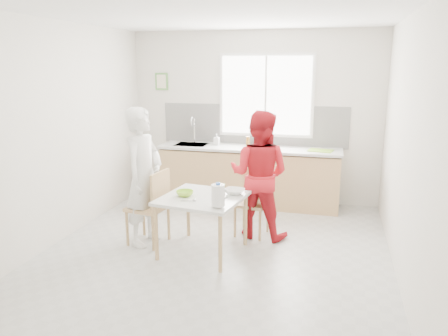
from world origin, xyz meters
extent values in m
plane|color=#B7B7B2|center=(0.00, 0.00, 0.00)|extent=(4.50, 4.50, 0.00)
plane|color=silver|center=(0.00, 2.25, 1.35)|extent=(4.00, 0.00, 4.00)
plane|color=silver|center=(0.00, -2.25, 1.35)|extent=(4.00, 0.00, 4.00)
plane|color=silver|center=(-2.00, 0.00, 1.35)|extent=(0.00, 4.50, 4.50)
plane|color=silver|center=(2.00, 0.00, 1.35)|extent=(0.00, 4.50, 4.50)
plane|color=white|center=(0.00, 0.00, 2.70)|extent=(4.50, 4.50, 0.00)
cube|color=white|center=(0.20, 2.23, 1.70)|extent=(1.50, 0.03, 1.30)
cube|color=white|center=(0.20, 2.21, 1.70)|extent=(1.40, 0.02, 1.20)
cube|color=white|center=(0.20, 2.21, 1.70)|extent=(0.03, 0.03, 1.20)
cube|color=white|center=(0.00, 2.24, 1.23)|extent=(3.00, 0.02, 0.65)
cube|color=#569644|center=(-1.55, 2.23, 1.90)|extent=(0.22, 0.02, 0.28)
cube|color=beige|center=(-1.55, 2.22, 1.90)|extent=(0.16, 0.01, 0.22)
cube|color=tan|center=(0.00, 1.95, 0.43)|extent=(2.80, 0.60, 0.86)
cube|color=#3F3326|center=(0.00, 1.95, 0.05)|extent=(2.80, 0.54, 0.10)
cube|color=silver|center=(0.00, 1.95, 0.90)|extent=(2.84, 0.64, 0.04)
cube|color=#A5A5AA|center=(-0.95, 1.95, 0.91)|extent=(0.50, 0.40, 0.03)
cylinder|color=silver|center=(-0.95, 2.11, 1.10)|extent=(0.02, 0.02, 0.36)
torus|color=silver|center=(-0.95, 2.04, 1.28)|extent=(0.02, 0.18, 0.18)
cube|color=silver|center=(-0.15, -0.02, 0.67)|extent=(1.01, 1.01, 0.04)
cylinder|color=tan|center=(-0.60, -0.36, 0.32)|extent=(0.04, 0.04, 0.63)
cylinder|color=tan|center=(-0.49, 0.42, 0.32)|extent=(0.04, 0.04, 0.63)
cylinder|color=tan|center=(0.18, -0.47, 0.32)|extent=(0.04, 0.04, 0.63)
cylinder|color=tan|center=(0.29, 0.31, 0.32)|extent=(0.04, 0.04, 0.63)
cube|color=tan|center=(-0.90, 0.08, 0.46)|extent=(0.49, 0.49, 0.04)
cube|color=tan|center=(-0.70, 0.05, 0.71)|extent=(0.09, 0.41, 0.45)
cylinder|color=tan|center=(-1.05, 0.29, 0.22)|extent=(0.04, 0.04, 0.44)
cylinder|color=tan|center=(-1.10, -0.08, 0.22)|extent=(0.04, 0.04, 0.44)
cylinder|color=tan|center=(-0.69, 0.24, 0.22)|extent=(0.04, 0.04, 0.44)
cylinder|color=tan|center=(-0.74, -0.13, 0.22)|extent=(0.04, 0.04, 0.44)
cube|color=tan|center=(0.30, 0.67, 0.42)|extent=(0.44, 0.44, 0.04)
cube|color=tan|center=(0.32, 0.85, 0.65)|extent=(0.37, 0.08, 0.41)
cylinder|color=tan|center=(0.11, 0.53, 0.20)|extent=(0.03, 0.03, 0.40)
cylinder|color=tan|center=(0.44, 0.48, 0.20)|extent=(0.03, 0.03, 0.40)
cylinder|color=tan|center=(0.16, 0.86, 0.20)|extent=(0.03, 0.03, 0.40)
cylinder|color=tan|center=(0.49, 0.81, 0.20)|extent=(0.03, 0.03, 0.40)
imported|color=white|center=(-0.93, 0.09, 0.85)|extent=(0.49, 0.67, 1.69)
imported|color=red|center=(0.39, 0.66, 0.81)|extent=(0.87, 0.72, 1.63)
imported|color=#9BD832|center=(-0.36, -0.05, 0.72)|extent=(0.23, 0.23, 0.06)
imported|color=white|center=(0.18, 0.18, 0.72)|extent=(0.27, 0.27, 0.06)
cylinder|color=white|center=(0.12, -0.35, 0.82)|extent=(0.14, 0.14, 0.23)
cylinder|color=blue|center=(0.12, -0.35, 0.95)|extent=(0.05, 0.05, 0.03)
torus|color=white|center=(0.20, -0.35, 0.84)|extent=(0.11, 0.04, 0.11)
cube|color=#91C32D|center=(-0.01, 0.24, 0.73)|extent=(0.11, 0.11, 0.09)
cylinder|color=#A5A5AA|center=(-0.26, -0.23, 0.70)|extent=(0.16, 0.04, 0.01)
cube|color=#85BE2B|center=(1.09, 1.91, 0.93)|extent=(0.39, 0.31, 0.01)
cylinder|color=black|center=(0.09, 2.08, 1.08)|extent=(0.07, 0.07, 0.32)
cylinder|color=black|center=(0.09, 2.03, 1.07)|extent=(0.07, 0.07, 0.30)
cylinder|color=brown|center=(-0.03, 1.98, 1.00)|extent=(0.06, 0.06, 0.16)
imported|color=#999999|center=(-0.54, 2.00, 1.01)|extent=(0.08, 0.09, 0.18)
camera|label=1|loc=(1.30, -4.63, 2.18)|focal=35.00mm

